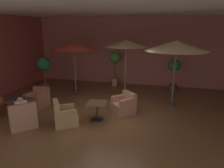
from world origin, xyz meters
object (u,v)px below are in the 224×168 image
Objects in this scene: armchair_front_right_east at (64,116)px; potted_tree_mid_left at (44,68)px; patron_by_window at (21,107)px; armchair_front_right_north at (124,106)px; patio_umbrella_near_wall at (126,44)px; patio_umbrella_tall_red at (176,46)px; armchair_front_left_south at (38,100)px; iced_drink_cup at (19,99)px; cafe_table_front_right at (97,107)px; armchair_front_left_east at (23,118)px; open_laptop at (16,100)px; potted_tree_mid_right at (174,71)px; cafe_table_front_left at (18,104)px; patio_umbrella_center_beige at (74,46)px; potted_tree_left_corner at (115,62)px.

armchair_front_right_east is 0.59× the size of potted_tree_mid_left.
armchair_front_right_east is 1.39m from patron_by_window.
armchair_front_right_north is 0.39× the size of patio_umbrella_near_wall.
patron_by_window is (-4.78, -3.19, -1.80)m from patio_umbrella_tall_red.
armchair_front_left_south is 0.85× the size of armchair_front_right_north.
armchair_front_right_east is 9.27× the size of iced_drink_cup.
patron_by_window is (1.62, -3.91, -0.50)m from potted_tree_mid_left.
cafe_table_front_right is 3.63m from patio_umbrella_near_wall.
armchair_front_left_east is 0.41× the size of patio_umbrella_tall_red.
open_laptop is (-0.07, -1.16, 0.39)m from armchair_front_left_south.
armchair_front_right_east is 1.87m from iced_drink_cup.
potted_tree_mid_right is at bearing 61.46° from armchair_front_right_north.
patio_umbrella_tall_red is (4.75, 3.22, 2.16)m from armchair_front_left_east.
cafe_table_front_left is at bearing -95.91° from armchair_front_left_south.
armchair_front_left_east is at bearing -67.28° from potted_tree_mid_left.
armchair_front_left_east reaches higher than armchair_front_right_east.
open_laptop is at bearing -75.04° from cafe_table_front_left.
armchair_front_left_east is 0.67× the size of potted_tree_mid_right.
potted_tree_left_corner is at bearing 46.63° from patio_umbrella_center_beige.
patio_umbrella_tall_red is 4.56× the size of patron_by_window.
armchair_front_left_east reaches higher than open_laptop.
iced_drink_cup is (-0.57, 0.62, 0.01)m from patron_by_window.
armchair_front_left_east is 0.44× the size of patio_umbrella_center_beige.
open_laptop is at bearing -102.42° from patio_umbrella_center_beige.
patio_umbrella_tall_red is at bearing -92.14° from potted_tree_mid_right.
armchair_front_right_east is at bearing -94.88° from potted_tree_left_corner.
patio_umbrella_center_beige is 4.30× the size of patron_by_window.
potted_tree_left_corner is 1.16× the size of potted_tree_mid_right.
armchair_front_left_east is at bearing -121.83° from patio_umbrella_near_wall.
open_laptop is (-0.75, -3.40, -1.64)m from patio_umbrella_center_beige.
armchair_front_left_south reaches higher than cafe_table_front_right.
patron_by_window reaches higher than armchair_front_left_south.
potted_tree_mid_left is (-1.02, 2.21, 0.89)m from armchair_front_left_south.
patio_umbrella_center_beige reaches higher than armchair_front_right_east.
open_laptop is at bearing -154.10° from patio_umbrella_tall_red.
armchair_front_left_east is 0.36m from patron_by_window.
armchair_front_right_north is at bearing -35.06° from patio_umbrella_center_beige.
armchair_front_left_south is at bearing -65.19° from potted_tree_mid_left.
potted_tree_mid_right is (3.17, -0.31, -0.27)m from potted_tree_left_corner.
armchair_front_left_south is 4.69m from potted_tree_left_corner.
potted_tree_mid_right is at bearing 53.47° from armchair_front_right_east.
patio_umbrella_near_wall is at bearing 57.64° from patron_by_window.
potted_tree_mid_right reaches higher than armchair_front_right_east.
patio_umbrella_tall_red is 6.57m from potted_tree_mid_left.
potted_tree_left_corner is (2.29, 3.95, 1.05)m from armchair_front_left_south.
potted_tree_left_corner is 17.41× the size of iced_drink_cup.
armchair_front_left_south is 6.61m from potted_tree_mid_right.
patio_umbrella_near_wall is at bearing 3.69° from patio_umbrella_center_beige.
potted_tree_left_corner is at bearing 109.08° from armchair_front_right_north.
potted_tree_mid_right is (4.78, 1.39, -1.26)m from patio_umbrella_center_beige.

